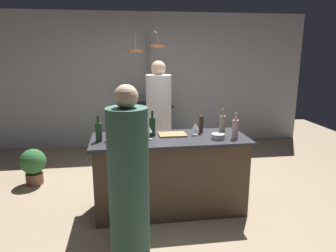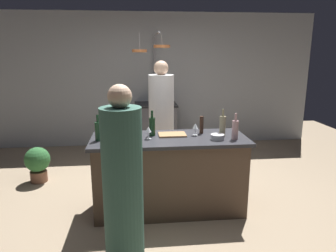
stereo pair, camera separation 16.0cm
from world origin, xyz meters
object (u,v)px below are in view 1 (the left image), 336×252
Objects in this scene: pepper_mill at (201,124)px; wine_bottle_white at (222,125)px; bar_stool_left at (125,208)px; potted_plant at (33,164)px; mixing_bowl_wooden at (123,139)px; stove_range at (151,126)px; wine_glass_near_left_guest at (149,130)px; chef at (159,125)px; wine_bottle_red at (152,126)px; wine_bottle_green at (99,132)px; wine_glass_near_right_guest at (195,126)px; cutting_board at (172,134)px; guest_left at (129,188)px; wine_glass_by_chef at (134,127)px; wine_bottle_rose at (235,129)px; wine_bottle_dark at (112,128)px; mixing_bowl_steel at (218,136)px.

wine_bottle_white is (0.21, -0.17, 0.02)m from pepper_mill.
bar_stool_left is 1.31× the size of potted_plant.
mixing_bowl_wooden reaches higher than bar_stool_left.
stove_range is at bearing 100.06° from pepper_mill.
wine_glass_near_left_guest is 0.81× the size of mixing_bowl_wooden.
chef is 3.35× the size of potted_plant.
pepper_mill reaches higher than potted_plant.
wine_bottle_green is at bearing -166.17° from wine_bottle_red.
bar_stool_left reaches higher than potted_plant.
wine_glass_near_right_guest is 0.87m from mixing_bowl_wooden.
cutting_board is (0.58, 0.71, 0.53)m from bar_stool_left.
wine_bottle_white reaches higher than pepper_mill.
wine_bottle_red is at bearing 64.32° from bar_stool_left.
guest_left reaches higher than wine_glass_by_chef.
wine_bottle_rose is (0.32, -0.30, 0.01)m from pepper_mill.
bar_stool_left is 4.66× the size of wine_glass_near_right_guest.
wine_bottle_red reaches higher than mixing_bowl_wooden.
pepper_mill reaches higher than stove_range.
wine_glass_near_right_guest is at bearing -4.91° from wine_glass_by_chef.
chef is at bearing 77.63° from wine_glass_near_left_guest.
wine_bottle_green is at bearing -156.94° from wine_glass_by_chef.
wine_glass_near_right_guest is at bearing -135.15° from pepper_mill.
wine_glass_near_right_guest is (-0.09, -0.09, 0.00)m from pepper_mill.
wine_bottle_dark is 1.20m from mixing_bowl_steel.
bar_stool_left is (-0.53, -1.65, -0.43)m from chef.
wine_bottle_dark is at bearing -157.30° from wine_glass_by_chef.
wine_glass_near_right_guest is (-0.31, 0.07, -0.02)m from wine_bottle_white.
wine_bottle_rose is (0.73, -2.59, 0.57)m from stove_range.
wine_bottle_red is at bearing -101.26° from chef.
bar_stool_left is 2.28× the size of wine_bottle_red.
wine_bottle_white is 1.03m from wine_glass_by_chef.
stove_range is 2.75× the size of wine_bottle_white.
stove_range is at bearing 81.68° from guest_left.
wine_glass_near_right_guest reaches higher than mixing_bowl_wooden.
wine_bottle_red is (0.31, 1.08, 0.26)m from guest_left.
pepper_mill is 1.44× the size of wine_glass_near_right_guest.
guest_left is 8.96× the size of mixing_bowl_wooden.
wine_bottle_rose is (1.23, 0.83, 0.26)m from guest_left.
stove_range is 1.71× the size of potted_plant.
wine_bottle_dark reaches higher than stove_range.
chef is 11.92× the size of wine_glass_near_right_guest.
wine_bottle_rose is at bearing 20.54° from bar_stool_left.
wine_glass_near_left_guest is (-0.65, -0.19, 0.00)m from pepper_mill.
wine_bottle_white is 1.79× the size of mixing_bowl_wooden.
chef is 11.92× the size of wine_glass_near_left_guest.
mixing_bowl_steel is (0.77, -0.10, -0.07)m from wine_glass_near_left_guest.
guest_left reaches higher than potted_plant.
mixing_bowl_wooden is (-0.29, -0.07, -0.07)m from wine_glass_near_left_guest.
chef is 8.29× the size of pepper_mill.
guest_left reaches higher than wine_bottle_green.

